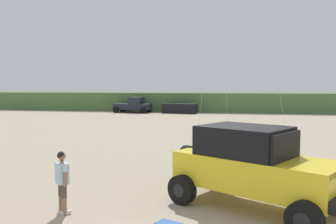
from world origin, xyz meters
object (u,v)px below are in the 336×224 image
distant_sedan (180,108)px  distant_pickup (134,105)px  jeep (253,165)px  person_watching (62,179)px

distant_sedan → distant_pickup: bearing=-171.3°
jeep → distant_pickup: (-13.67, 34.01, -0.26)m
distant_pickup → distant_sedan: distant_pickup is taller
distant_pickup → jeep: bearing=-68.1°
distant_pickup → distant_sedan: bearing=1.2°
person_watching → distant_sedan: size_ratio=0.40×
person_watching → distant_pickup: 36.52m
jeep → person_watching: bearing=-163.6°
jeep → distant_pickup: jeep is taller
jeep → distant_sedan: jeep is taller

